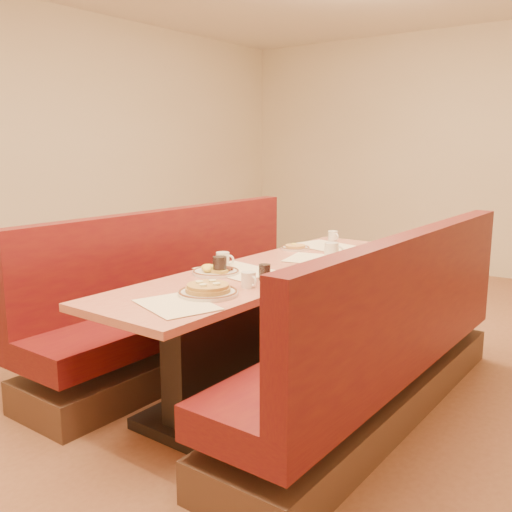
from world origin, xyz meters
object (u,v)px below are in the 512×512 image
Objects in this scene: coffee_mug_a at (249,280)px; soda_tumbler_mid at (265,272)px; diner_table at (271,327)px; booth_left at (186,309)px; coffee_mug_d at (333,236)px; soda_tumbler_near at (220,266)px; eggs_plate at (215,271)px; coffee_mug_b at (223,259)px; booth_right at (381,355)px; coffee_mug_c at (332,250)px; pancake_plate at (208,291)px.

soda_tumbler_mid reaches higher than coffee_mug_a.
coffee_mug_a is (0.18, -0.47, 0.42)m from diner_table.
booth_left reaches higher than coffee_mug_d.
booth_left is 1.30m from coffee_mug_d.
soda_tumbler_mid is at bearing -17.76° from booth_left.
coffee_mug_d is at bearing 63.77° from booth_left.
booth_left reaches higher than soda_tumbler_near.
eggs_plate is at bearing 176.89° from coffee_mug_a.
booth_left reaches higher than coffee_mug_a.
soda_tumbler_mid reaches higher than diner_table.
coffee_mug_b reaches higher than coffee_mug_a.
booth_left is 21.97× the size of coffee_mug_b.
coffee_mug_a is at bearing -21.52° from eggs_plate.
coffee_mug_b is (-1.00, -0.14, 0.43)m from booth_right.
booth_left reaches higher than coffee_mug_c.
soda_tumbler_mid is at bearing -101.84° from coffee_mug_c.
pancake_plate is 3.33× the size of soda_tumbler_mid.
coffee_mug_b is (-0.45, 0.33, 0.00)m from coffee_mug_a.
coffee_mug_b is 1.11× the size of coffee_mug_d.
coffee_mug_c reaches higher than eggs_plate.
coffee_mug_d is at bearing 99.86° from diner_table.
booth_left is 9.13× the size of eggs_plate.
booth_right is 1.04m from eggs_plate.
diner_table is 21.97× the size of coffee_mug_b.
diner_table is 19.00× the size of coffee_mug_c.
soda_tumbler_near is at bearing -120.11° from coffee_mug_c.
diner_table is 0.56m from soda_tumbler_near.
soda_tumbler_near is at bearing -110.44° from diner_table.
diner_table is at bearing -57.61° from coffee_mug_d.
eggs_plate is (-0.17, -0.33, 0.39)m from diner_table.
pancake_plate is at bearing -80.93° from diner_table.
coffee_mug_b is (-0.10, 0.19, 0.03)m from eggs_plate.
coffee_mug_c is 1.19× the size of soda_tumbler_near.
eggs_plate is 0.21m from coffee_mug_b.
soda_tumbler_mid is at bearing 11.36° from soda_tumbler_near.
booth_right is at bearing 21.52° from soda_tumbler_near.
soda_tumbler_near is (0.06, -1.44, 0.01)m from coffee_mug_d.
coffee_mug_c reaches higher than soda_tumbler_mid.
diner_table is 27.63× the size of soda_tumbler_mid.
coffee_mug_c is at bearing 139.66° from booth_right.
booth_left reaches higher than eggs_plate.
coffee_mug_c is at bearing -38.88° from coffee_mug_d.
booth_left and booth_right have the same top height.
coffee_mug_b is 1.24m from coffee_mug_d.
soda_tumbler_near is (0.14, -0.20, 0.01)m from coffee_mug_b.
soda_tumbler_mid is at bearing -154.05° from booth_right.
coffee_mug_a is 1.19× the size of soda_tumbler_mid.
coffee_mug_b is (-0.27, -0.14, 0.42)m from diner_table.
eggs_plate is 0.33m from soda_tumbler_mid.
booth_right is at bearing 0.00° from diner_table.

